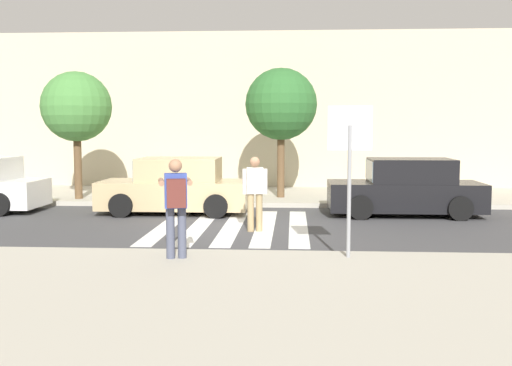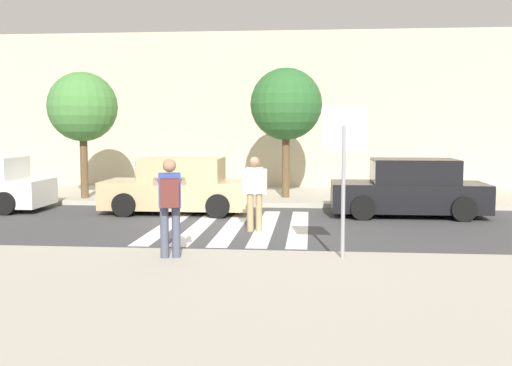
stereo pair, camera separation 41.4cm
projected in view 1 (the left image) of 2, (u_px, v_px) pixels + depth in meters
ground_plane at (232, 228)px, 14.32m from camera, size 120.00×120.00×0.00m
sidewalk_near at (185, 300)px, 8.16m from camera, size 60.00×6.00×0.14m
sidewalk_far at (250, 196)px, 20.28m from camera, size 60.00×4.80×0.14m
building_facade_far at (257, 113)px, 24.37m from camera, size 56.00×4.00×5.94m
crosswalk_stripe_0 at (167, 225)px, 14.62m from camera, size 0.44×5.20×0.01m
crosswalk_stripe_1 at (200, 226)px, 14.57m from camera, size 0.44×5.20×0.01m
crosswalk_stripe_2 at (232, 226)px, 14.52m from camera, size 0.44×5.20×0.01m
crosswalk_stripe_3 at (265, 227)px, 14.47m from camera, size 0.44×5.20×0.01m
crosswalk_stripe_4 at (298, 227)px, 14.42m from camera, size 0.44×5.20×0.01m
stop_sign at (350, 147)px, 10.31m from camera, size 0.76×0.08×2.63m
photographer_with_backpack at (176, 200)px, 10.28m from camera, size 0.70×0.92×1.72m
pedestrian_crossing at (255, 189)px, 13.74m from camera, size 0.58×0.29×1.72m
parked_car_tan at (176, 187)px, 16.65m from camera, size 4.10×1.92×1.55m
parked_car_black at (406, 189)px, 16.26m from camera, size 4.10×1.92×1.55m
street_tree_west at (76, 107)px, 18.64m from camera, size 2.18×2.18×3.98m
street_tree_center at (281, 105)px, 19.03m from camera, size 2.29×2.29×4.13m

